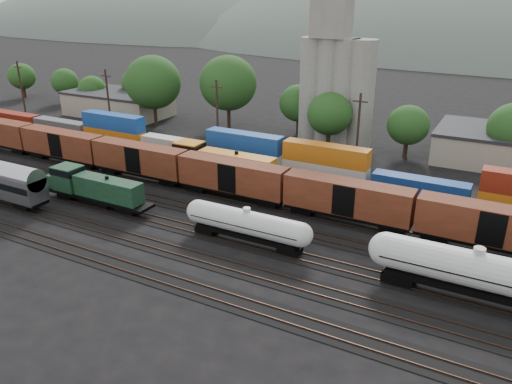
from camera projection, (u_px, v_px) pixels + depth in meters
The scene contains 13 objects.
ground at pixel (206, 211), 61.76m from camera, with size 600.00×600.00×0.00m, color black.
tracks at pixel (206, 211), 61.74m from camera, with size 180.00×33.20×0.20m.
green_locomotive at pixel (92, 187), 62.78m from camera, with size 16.05×2.83×4.25m.
tank_car_a at pixel (247, 224), 53.04m from camera, with size 14.99×2.68×3.93m.
tank_car_b at pixel (476, 272), 42.98m from camera, with size 18.78×3.36×4.92m.
orange_locomotive at pixel (217, 162), 70.92m from camera, with size 18.92×3.15×4.73m.
boxcar_string at pixel (232, 176), 64.27m from camera, with size 169.00×2.90×4.20m.
container_wall at pixel (196, 148), 78.18m from camera, with size 165.74×2.60×5.80m.
grain_silo at pixel (335, 79), 85.50m from camera, with size 13.40×5.00×29.00m.
industrial_sheds at pixel (349, 132), 86.71m from camera, with size 119.38×17.26×5.10m.
tree_band at pixel (369, 103), 84.90m from camera, with size 166.00×21.85×14.23m.
utility_poles at pixel (283, 123), 77.40m from camera, with size 122.20×0.36×12.00m.
distant_hills at pixel (508, 81), 271.55m from camera, with size 860.00×286.00×130.00m.
Camera 1 is at (31.98, -46.76, 25.47)m, focal length 35.00 mm.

